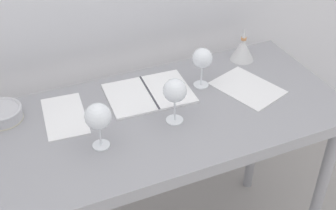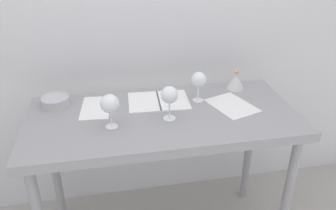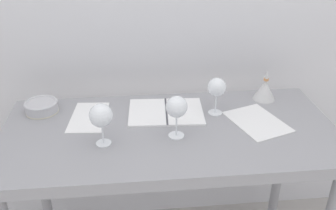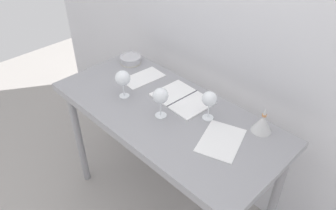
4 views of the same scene
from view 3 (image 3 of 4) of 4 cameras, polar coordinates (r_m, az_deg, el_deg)
back_wall at (r=1.87m, az=-1.36°, el=15.07°), size 3.80×0.04×2.60m
steel_counter at (r=1.62m, az=0.24°, el=-6.86°), size 1.40×0.65×0.90m
wine_glass_near_left at (r=1.42m, az=-10.20°, el=-1.73°), size 0.09×0.09×0.17m
wine_glass_far_right at (r=1.63m, az=7.46°, el=2.56°), size 0.08×0.08×0.17m
wine_glass_near_center at (r=1.45m, az=1.33°, el=-0.43°), size 0.09×0.09×0.18m
open_notebook at (r=1.68m, az=-0.32°, el=-1.03°), size 0.34×0.26×0.01m
tasting_sheet_upper at (r=1.65m, az=13.47°, el=-2.47°), size 0.27×0.31×0.00m
tasting_sheet_lower at (r=1.68m, az=-12.05°, el=-1.79°), size 0.17×0.28×0.00m
tasting_bowl at (r=1.77m, az=-18.77°, el=-0.19°), size 0.15×0.15×0.05m
decanter_funnel at (r=1.84m, az=14.58°, el=2.32°), size 0.11×0.11×0.15m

